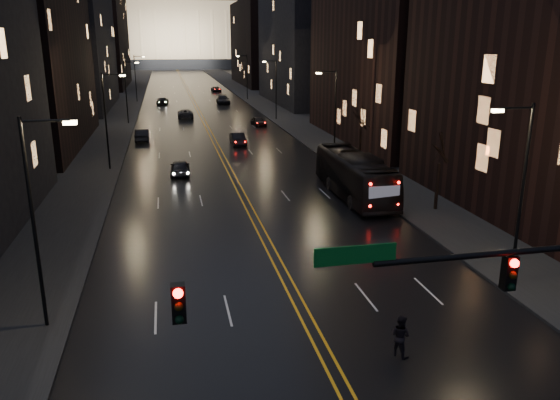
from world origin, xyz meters
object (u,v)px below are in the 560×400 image
oncoming_car_b (142,135)px  pedestrian_b (400,336)px  bus (354,175)px  oncoming_car_a (180,168)px  receding_car_a (238,139)px

oncoming_car_b → pedestrian_b: pedestrian_b is taller
oncoming_car_b → pedestrian_b: size_ratio=2.68×
bus → pedestrian_b: (-5.70, -21.74, -0.86)m
bus → oncoming_car_b: bus is taller
oncoming_car_b → pedestrian_b: bearing=103.0°
pedestrian_b → oncoming_car_b: bearing=-21.3°
oncoming_car_a → bus: bearing=145.8°
oncoming_car_b → pedestrian_b: 51.49m
receding_car_a → oncoming_car_a: bearing=-118.1°
oncoming_car_a → pedestrian_b: (7.38, -31.54, 0.13)m
bus → pedestrian_b: bearing=-104.2°
receding_car_a → pedestrian_b: (0.30, -45.32, 0.15)m
oncoming_car_a → oncoming_car_b: size_ratio=0.92×
bus → oncoming_car_a: bearing=143.7°
receding_car_a → pedestrian_b: bearing=-90.6°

